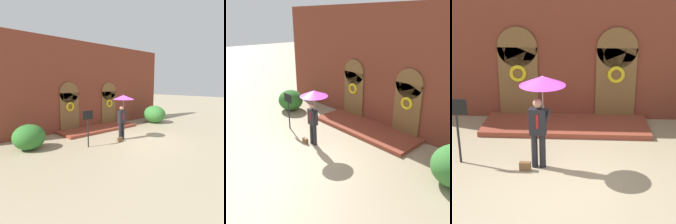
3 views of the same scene
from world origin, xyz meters
TOP-DOWN VIEW (x-y plane):
  - ground_plane at (0.00, 0.00)m, footprint 80.00×80.00m
  - building_facade at (-0.00, 4.15)m, footprint 14.00×2.30m
  - person_with_umbrella at (-0.44, 0.41)m, footprint 1.10×1.10m
  - handbag at (-0.86, 0.21)m, footprint 0.28×0.13m
  - sign_post at (-2.59, 0.55)m, footprint 0.56×0.06m
  - shrub_left at (-4.76, 2.03)m, footprint 1.43×1.34m

SIDE VIEW (x-z plane):
  - ground_plane at x=0.00m, z-range 0.00..0.00m
  - handbag at x=-0.86m, z-range 0.00..0.22m
  - shrub_left at x=-4.76m, z-range 0.00..1.15m
  - sign_post at x=-2.59m, z-range 0.30..2.02m
  - person_with_umbrella at x=-0.44m, z-range 0.73..3.09m
  - building_facade at x=0.00m, z-range -0.12..5.48m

